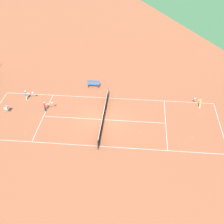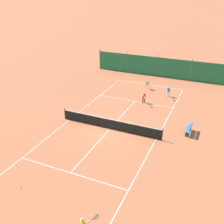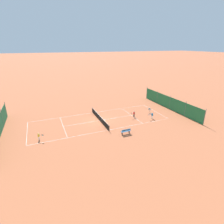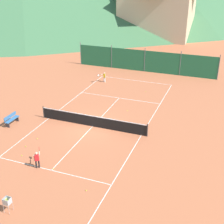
# 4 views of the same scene
# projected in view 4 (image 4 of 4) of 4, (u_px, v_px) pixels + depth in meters

# --- Properties ---
(ground_plane) EXTENTS (600.00, 600.00, 0.00)m
(ground_plane) POSITION_uv_depth(u_px,v_px,m) (93.00, 126.00, 25.24)
(ground_plane) COLOR #B7603D
(court_line_markings) EXTENTS (8.25, 23.85, 0.01)m
(court_line_markings) POSITION_uv_depth(u_px,v_px,m) (93.00, 126.00, 25.24)
(court_line_markings) COLOR white
(court_line_markings) RESTS_ON ground
(tennis_net) EXTENTS (9.18, 0.08, 1.06)m
(tennis_net) POSITION_uv_depth(u_px,v_px,m) (92.00, 121.00, 25.03)
(tennis_net) COLOR #2D2D2D
(tennis_net) RESTS_ON ground
(windscreen_fence_far) EXTENTS (17.28, 0.08, 2.90)m
(windscreen_fence_far) POSITION_uv_depth(u_px,v_px,m) (145.00, 61.00, 37.78)
(windscreen_fence_far) COLOR #236B42
(windscreen_fence_far) RESTS_ON ground
(player_near_service) EXTENTS (0.76, 0.79, 1.11)m
(player_near_service) POSITION_uv_depth(u_px,v_px,m) (104.00, 76.00, 34.57)
(player_near_service) COLOR white
(player_near_service) RESTS_ON ground
(player_far_baseline) EXTENTS (0.53, 0.99, 1.17)m
(player_far_baseline) POSITION_uv_depth(u_px,v_px,m) (37.00, 158.00, 19.86)
(player_far_baseline) COLOR black
(player_far_baseline) RESTS_ON ground
(tennis_ball_near_corner) EXTENTS (0.07, 0.07, 0.07)m
(tennis_ball_near_corner) POSITION_uv_depth(u_px,v_px,m) (26.00, 146.00, 22.38)
(tennis_ball_near_corner) COLOR #CCE033
(tennis_ball_near_corner) RESTS_ON ground
(tennis_ball_far_corner) EXTENTS (0.07, 0.07, 0.07)m
(tennis_ball_far_corner) POSITION_uv_depth(u_px,v_px,m) (82.00, 137.00, 23.68)
(tennis_ball_far_corner) COLOR #CCE033
(tennis_ball_far_corner) RESTS_ON ground
(tennis_ball_service_box) EXTENTS (0.07, 0.07, 0.07)m
(tennis_ball_service_box) POSITION_uv_depth(u_px,v_px,m) (53.00, 169.00, 19.93)
(tennis_ball_service_box) COLOR #CCE033
(tennis_ball_service_box) RESTS_ON ground
(tennis_ball_by_net_left) EXTENTS (0.07, 0.07, 0.07)m
(tennis_ball_by_net_left) POSITION_uv_depth(u_px,v_px,m) (22.00, 156.00, 21.31)
(tennis_ball_by_net_left) COLOR #CCE033
(tennis_ball_by_net_left) RESTS_ON ground
(tennis_ball_mid_court) EXTENTS (0.07, 0.07, 0.07)m
(tennis_ball_mid_court) POSITION_uv_depth(u_px,v_px,m) (146.00, 92.00, 32.07)
(tennis_ball_mid_court) COLOR #CCE033
(tennis_ball_mid_court) RESTS_ON ground
(tennis_ball_alley_right) EXTENTS (0.07, 0.07, 0.07)m
(tennis_ball_alley_right) POSITION_uv_depth(u_px,v_px,m) (37.00, 139.00, 23.38)
(tennis_ball_alley_right) COLOR #CCE033
(tennis_ball_alley_right) RESTS_ON ground
(tennis_ball_by_net_right) EXTENTS (0.07, 0.07, 0.07)m
(tennis_ball_by_net_right) POSITION_uv_depth(u_px,v_px,m) (127.00, 111.00, 27.89)
(tennis_ball_by_net_right) COLOR #CCE033
(tennis_ball_by_net_right) RESTS_ON ground
(tennis_ball_alley_left) EXTENTS (0.07, 0.07, 0.07)m
(tennis_ball_alley_left) POSITION_uv_depth(u_px,v_px,m) (86.00, 190.00, 18.01)
(tennis_ball_alley_left) COLOR #CCE033
(tennis_ball_alley_left) RESTS_ON ground
(ball_hopper) EXTENTS (0.36, 0.36, 0.89)m
(ball_hopper) POSITION_uv_depth(u_px,v_px,m) (7.00, 202.00, 16.24)
(ball_hopper) COLOR #B7B7BC
(ball_hopper) RESTS_ON ground
(courtside_bench) EXTENTS (0.36, 1.50, 0.84)m
(courtside_bench) POSITION_uv_depth(u_px,v_px,m) (12.00, 119.00, 25.42)
(courtside_bench) COLOR #336699
(courtside_bench) RESTS_ON ground
(alpine_chalet) EXTENTS (13.00, 10.00, 11.20)m
(alpine_chalet) POSITION_uv_depth(u_px,v_px,m) (157.00, 3.00, 54.17)
(alpine_chalet) COLOR #C6B28E
(alpine_chalet) RESTS_ON ground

